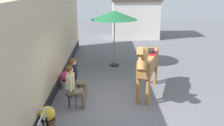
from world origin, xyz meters
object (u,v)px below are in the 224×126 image
at_px(saddled_horse_center, 148,63).
at_px(flower_planter_near, 48,117).
at_px(flower_planter_far, 66,79).
at_px(satchel_bag, 82,85).
at_px(seated_visitor_far, 75,76).
at_px(seated_visitor_near, 73,85).
at_px(cafe_parasol, 114,15).

distance_m(saddled_horse_center, flower_planter_near, 3.83).
xyz_separation_m(flower_planter_near, flower_planter_far, (0.03, 2.95, 0.00)).
height_order(saddled_horse_center, satchel_bag, saddled_horse_center).
distance_m(flower_planter_near, satchel_bag, 3.08).
xyz_separation_m(seated_visitor_far, flower_planter_far, (-0.49, 0.91, -0.44)).
height_order(seated_visitor_far, satchel_bag, seated_visitor_far).
bearing_deg(flower_planter_near, flower_planter_far, 89.51).
bearing_deg(seated_visitor_near, seated_visitor_far, 90.88).
bearing_deg(flower_planter_far, flower_planter_near, -90.49).
distance_m(saddled_horse_center, satchel_bag, 2.66).
bearing_deg(satchel_bag, cafe_parasol, 18.25).
distance_m(flower_planter_far, satchel_bag, 0.64).
bearing_deg(seated_visitor_near, saddled_horse_center, 23.49).
height_order(flower_planter_near, flower_planter_far, same).
distance_m(seated_visitor_far, satchel_bag, 1.18).
bearing_deg(satchel_bag, flower_planter_near, -148.40).
height_order(seated_visitor_near, seated_visitor_far, same).
relative_size(seated_visitor_near, flower_planter_far, 2.17).
height_order(seated_visitor_near, flower_planter_near, seated_visitor_near).
bearing_deg(flower_planter_far, seated_visitor_near, -73.77).
xyz_separation_m(saddled_horse_center, cafe_parasol, (-1.07, 3.45, 1.20)).
xyz_separation_m(seated_visitor_far, cafe_parasol, (1.38, 3.70, 1.59)).
height_order(seated_visitor_far, saddled_horse_center, saddled_horse_center).
xyz_separation_m(seated_visitor_near, cafe_parasol, (1.36, 4.50, 1.59)).
distance_m(saddled_horse_center, flower_planter_far, 3.11).
bearing_deg(cafe_parasol, seated_visitor_far, -110.38).
bearing_deg(seated_visitor_far, cafe_parasol, 69.62).
bearing_deg(cafe_parasol, seated_visitor_near, -106.84).
distance_m(seated_visitor_far, flower_planter_far, 1.12).
bearing_deg(flower_planter_near, saddled_horse_center, 37.86).
relative_size(seated_visitor_near, cafe_parasol, 0.54).
bearing_deg(cafe_parasol, satchel_bag, -114.91).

